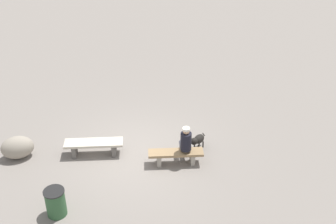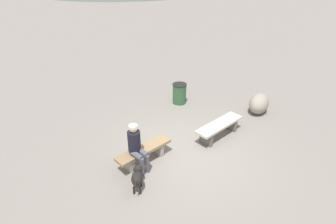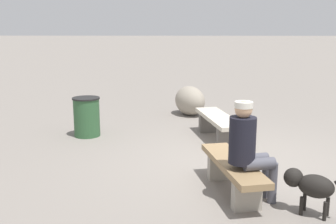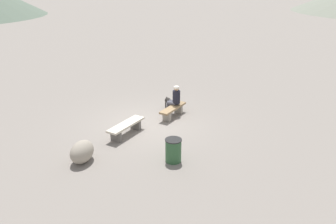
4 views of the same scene
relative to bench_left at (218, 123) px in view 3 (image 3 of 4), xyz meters
name	(u,v)px [view 3 (image 3 of 4)]	position (x,y,z in m)	size (l,w,h in m)	color
ground	(239,164)	(1.30, 0.23, -0.36)	(210.00, 210.00, 0.06)	gray
bench_left	(218,123)	(0.00, 0.00, 0.00)	(1.83, 0.83, 0.47)	#605B56
bench_right	(233,170)	(2.54, -0.05, -0.02)	(1.68, 0.74, 0.44)	gray
seated_person	(248,145)	(2.80, 0.09, 0.40)	(0.42, 0.61, 1.29)	black
dog	(310,185)	(3.10, 0.77, 0.03)	(0.46, 0.60, 0.52)	black
trash_bin	(87,117)	(-0.20, -2.60, 0.06)	(0.54, 0.54, 0.78)	#2D5633
boulder	(190,101)	(-2.24, -0.50, 0.02)	(0.98, 0.66, 0.72)	gray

